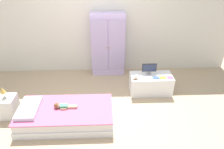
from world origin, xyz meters
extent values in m
cube|color=tan|center=(0.00, 0.00, -0.01)|extent=(10.00, 10.00, 0.02)
cube|color=silver|center=(0.00, 1.57, 1.35)|extent=(6.40, 0.05, 2.70)
cube|color=white|center=(-0.47, -0.29, 0.06)|extent=(1.59, 0.81, 0.13)
cube|color=silver|center=(-0.47, -0.29, 0.20)|extent=(1.55, 0.77, 0.14)
cube|color=#D65B84|center=(-0.47, -0.29, 0.28)|extent=(1.58, 0.80, 0.02)
cube|color=silver|center=(-1.07, -0.29, 0.32)|extent=(0.32, 0.57, 0.07)
cube|color=#4CA375|center=(-0.49, -0.27, 0.31)|extent=(0.13, 0.08, 0.06)
cube|color=tan|center=(-0.35, -0.25, 0.30)|extent=(0.16, 0.04, 0.04)
cube|color=tan|center=(-0.35, -0.29, 0.30)|extent=(0.16, 0.04, 0.04)
cube|color=tan|center=(-0.49, -0.22, 0.30)|extent=(0.10, 0.03, 0.03)
cube|color=tan|center=(-0.49, -0.32, 0.30)|extent=(0.10, 0.03, 0.03)
sphere|color=tan|center=(-0.60, -0.27, 0.33)|extent=(0.09, 0.09, 0.09)
sphere|color=brown|center=(-0.61, -0.27, 0.33)|extent=(0.10, 0.10, 0.10)
cube|color=white|center=(-1.52, -0.10, 0.20)|extent=(0.30, 0.30, 0.39)
cylinder|color=#B7B2AD|center=(-1.52, -0.10, 0.40)|extent=(0.07, 0.07, 0.01)
cylinder|color=#B7B2AD|center=(-1.52, -0.10, 0.45)|extent=(0.02, 0.02, 0.09)
cone|color=#E5B24C|center=(-1.52, -0.10, 0.55)|extent=(0.10, 0.10, 0.11)
cube|color=silver|center=(0.29, 1.39, 0.73)|extent=(0.76, 0.28, 1.45)
cube|color=#AF9DC9|center=(0.10, 1.24, 0.76)|extent=(0.36, 0.02, 1.19)
cube|color=#AF9DC9|center=(0.48, 1.24, 0.76)|extent=(0.36, 0.02, 1.19)
sphere|color=gold|center=(0.25, 1.22, 0.73)|extent=(0.02, 0.02, 0.02)
sphere|color=gold|center=(0.33, 1.22, 0.73)|extent=(0.02, 0.02, 0.02)
cube|color=white|center=(1.15, 0.53, 0.20)|extent=(0.85, 0.42, 0.40)
cylinder|color=#99999E|center=(1.11, 0.61, 0.41)|extent=(0.10, 0.10, 0.01)
cylinder|color=#99999E|center=(1.11, 0.61, 0.44)|extent=(0.02, 0.02, 0.05)
cube|color=black|center=(1.11, 0.61, 0.55)|extent=(0.29, 0.02, 0.17)
cube|color=#28334C|center=(1.11, 0.59, 0.55)|extent=(0.27, 0.01, 0.15)
cube|color=#8E6642|center=(0.81, 0.41, 0.41)|extent=(0.09, 0.01, 0.01)
cube|color=#8E6642|center=(0.81, 0.39, 0.41)|extent=(0.09, 0.01, 0.01)
cube|color=white|center=(0.81, 0.40, 0.45)|extent=(0.06, 0.03, 0.04)
cylinder|color=white|center=(0.83, 0.41, 0.42)|extent=(0.01, 0.01, 0.02)
cylinder|color=white|center=(0.83, 0.39, 0.42)|extent=(0.01, 0.01, 0.02)
cylinder|color=white|center=(0.78, 0.41, 0.42)|extent=(0.01, 0.01, 0.02)
cylinder|color=white|center=(0.78, 0.39, 0.42)|extent=(0.01, 0.01, 0.02)
cylinder|color=white|center=(0.83, 0.40, 0.48)|extent=(0.02, 0.02, 0.02)
sphere|color=white|center=(0.83, 0.40, 0.50)|extent=(0.03, 0.03, 0.03)
cube|color=blue|center=(1.22, 0.44, 0.41)|extent=(0.13, 0.10, 0.01)
cube|color=gold|center=(1.36, 0.44, 0.41)|extent=(0.13, 0.10, 0.01)
cube|color=#8E51B2|center=(1.50, 0.44, 0.41)|extent=(0.12, 0.09, 0.01)
camera|label=1|loc=(0.21, -3.03, 2.55)|focal=33.22mm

